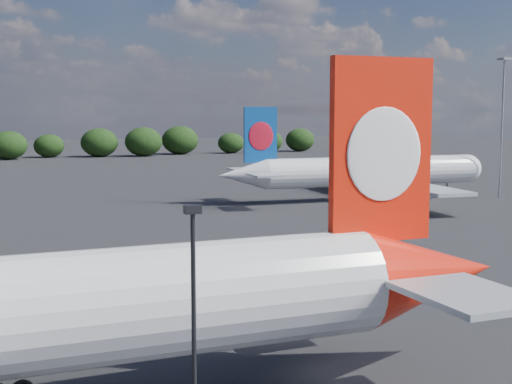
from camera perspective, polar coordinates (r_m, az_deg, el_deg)
name	(u,v)px	position (r m, az deg, el deg)	size (l,w,h in m)	color
china_southern_airliner	(362,172)	(109.97, 8.50, 1.56)	(43.72, 41.60, 14.26)	silver
apron_lamp_post	(194,347)	(24.12, -4.98, -12.26)	(0.55, 0.30, 10.75)	black
floodlight_mast_near	(503,108)	(117.85, 19.13, 6.39)	(1.60, 1.60, 21.82)	gray
billboard_yellow	(16,145)	(217.18, -18.68, 3.60)	(5.00, 0.30, 5.50)	yellow
horizon_treeline	(19,145)	(214.60, -18.44, 3.59)	(203.94, 15.89, 9.22)	black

